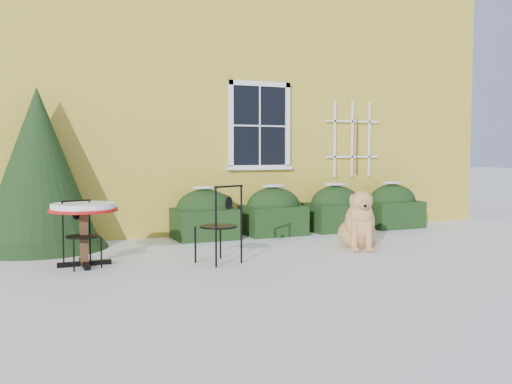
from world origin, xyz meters
name	(u,v)px	position (x,y,z in m)	size (l,w,h in m)	color
ground	(285,264)	(0.00, 0.00, 0.00)	(80.00, 80.00, 0.00)	white
house	(159,81)	(0.00, 7.00, 3.22)	(12.40, 8.40, 6.40)	gold
hedge_row	(305,211)	(1.65, 2.55, 0.40)	(4.95, 0.80, 0.91)	black
evergreen_shrub	(39,184)	(-2.95, 2.59, 1.00)	(2.05, 2.05, 2.49)	black
bistro_table	(83,214)	(-2.48, 0.94, 0.69)	(0.89, 0.89, 0.82)	black
patio_chair_near	(220,224)	(-0.78, 0.39, 0.53)	(0.60, 0.60, 1.06)	black
patio_chair_far	(81,234)	(-2.53, 0.85, 0.43)	(0.47, 0.47, 0.87)	black
dog	(359,225)	(1.56, 0.62, 0.38)	(0.79, 1.01, 0.94)	tan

